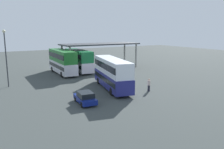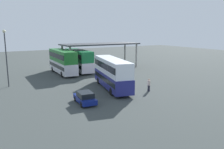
% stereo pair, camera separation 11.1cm
% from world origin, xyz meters
% --- Properties ---
extents(ground_plane, '(140.00, 140.00, 0.00)m').
position_xyz_m(ground_plane, '(0.00, 0.00, 0.00)').
color(ground_plane, '#393F3D').
extents(double_decker_main, '(4.68, 10.77, 4.18)m').
position_xyz_m(double_decker_main, '(0.34, 3.05, 2.29)').
color(double_decker_main, navy).
rests_on(double_decker_main, ground_plane).
extents(parked_hatchback, '(1.94, 3.80, 1.35)m').
position_xyz_m(parked_hatchback, '(-5.62, -1.19, 0.67)').
color(parked_hatchback, navy).
rests_on(parked_hatchback, ground_plane).
extents(double_decker_near_canopy, '(2.79, 10.25, 4.39)m').
position_xyz_m(double_decker_near_canopy, '(-1.93, 17.32, 2.40)').
color(double_decker_near_canopy, silver).
rests_on(double_decker_near_canopy, ground_plane).
extents(double_decker_mid_row, '(3.06, 10.55, 4.19)m').
position_xyz_m(double_decker_mid_row, '(1.65, 18.28, 2.30)').
color(double_decker_mid_row, silver).
rests_on(double_decker_mid_row, ground_plane).
extents(depot_canopy, '(16.53, 5.85, 5.26)m').
position_xyz_m(depot_canopy, '(7.07, 19.19, 4.87)').
color(depot_canopy, '#33353A').
rests_on(depot_canopy, ground_plane).
extents(lamppost_tall, '(0.44, 0.44, 8.10)m').
position_xyz_m(lamppost_tall, '(-11.99, 11.49, 5.07)').
color(lamppost_tall, '#33353A').
rests_on(lamppost_tall, ground_plane).
extents(pedestrian_waiting, '(0.38, 0.38, 1.72)m').
position_xyz_m(pedestrian_waiting, '(3.86, -0.67, 0.86)').
color(pedestrian_waiting, '#262633').
rests_on(pedestrian_waiting, ground_plane).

